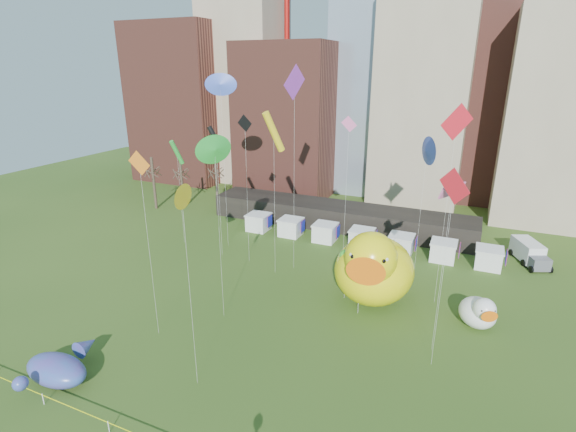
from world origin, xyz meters
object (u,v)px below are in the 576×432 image
at_px(big_duck, 373,268).
at_px(small_duck, 479,312).
at_px(seahorse_purple, 360,274).
at_px(box_truck, 529,252).
at_px(seahorse_green, 346,264).
at_px(whale_inflatable, 58,368).

height_order(big_duck, small_duck, big_duck).
height_order(seahorse_purple, box_truck, seahorse_purple).
distance_m(small_duck, box_truck, 17.89).
bearing_deg(seahorse_green, seahorse_purple, -51.35).
relative_size(seahorse_green, box_truck, 0.87).
height_order(small_duck, seahorse_purple, seahorse_purple).
relative_size(seahorse_green, whale_inflatable, 0.79).
bearing_deg(box_truck, big_duck, -155.44).
relative_size(big_duck, box_truck, 1.76).
bearing_deg(small_duck, seahorse_green, 157.32).
height_order(big_duck, whale_inflatable, big_duck).
height_order(big_duck, seahorse_green, big_duck).
distance_m(seahorse_green, seahorse_purple, 3.04).
xyz_separation_m(seahorse_purple, whale_inflatable, (-17.91, -17.93, -3.05)).
height_order(seahorse_green, box_truck, seahorse_green).
bearing_deg(box_truck, seahorse_purple, -152.41).
xyz_separation_m(big_duck, whale_inflatable, (-18.55, -20.61, -2.68)).
height_order(small_duck, seahorse_green, seahorse_green).
distance_m(big_duck, seahorse_purple, 2.78).
relative_size(small_duck, box_truck, 0.77).
xyz_separation_m(small_duck, whale_inflatable, (-28.30, -20.14, -0.46)).
distance_m(big_duck, small_duck, 10.01).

